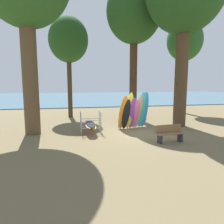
% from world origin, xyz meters
% --- Properties ---
extents(ground_plane, '(80.00, 80.00, 0.00)m').
position_xyz_m(ground_plane, '(0.00, 0.00, 0.00)').
color(ground_plane, brown).
extents(lake_water, '(80.00, 36.00, 0.10)m').
position_xyz_m(lake_water, '(0.00, 30.55, 0.05)').
color(lake_water, '#477084').
rests_on(lake_water, ground).
extents(tree_mid_behind, '(3.26, 3.26, 8.66)m').
position_xyz_m(tree_mid_behind, '(6.91, 6.97, 6.68)').
color(tree_mid_behind, '#42301E').
rests_on(tree_mid_behind, ground).
extents(tree_far_left_back, '(3.17, 3.17, 8.16)m').
position_xyz_m(tree_far_left_back, '(-3.66, 6.53, 6.26)').
color(tree_far_left_back, '#42301E').
rests_on(tree_far_left_back, ground).
extents(tree_far_right_back, '(4.27, 4.27, 10.77)m').
position_xyz_m(tree_far_right_back, '(1.32, 4.85, 8.19)').
color(tree_far_right_back, '#42301E').
rests_on(tree_far_right_back, ground).
extents(leaning_board_pile, '(2.16, 1.16, 2.35)m').
position_xyz_m(leaning_board_pile, '(0.25, 1.17, 1.07)').
color(leaning_board_pile, orange).
rests_on(leaning_board_pile, ground).
extents(board_storage_rack, '(1.15, 2.13, 1.25)m').
position_xyz_m(board_storage_rack, '(-2.57, 0.52, 0.50)').
color(board_storage_rack, '#9EA0A5').
rests_on(board_storage_rack, ground).
extents(park_bench, '(1.43, 0.54, 0.85)m').
position_xyz_m(park_bench, '(1.05, -2.04, 0.45)').
color(park_bench, '#2D2D33').
rests_on(park_bench, ground).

